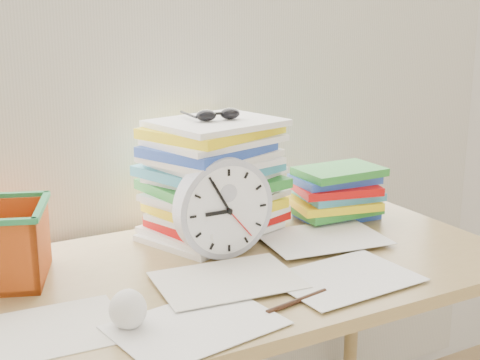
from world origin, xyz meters
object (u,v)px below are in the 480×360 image
desk (215,299)px  clock (223,208)px  paper_stack (213,179)px  book_stack (336,193)px

desk → clock: bearing=47.8°
paper_stack → clock: (-0.05, -0.14, -0.03)m
desk → paper_stack: bearing=63.8°
desk → clock: size_ratio=5.85×
desk → paper_stack: 0.32m
desk → clock: 0.21m
paper_stack → clock: paper_stack is taller
paper_stack → book_stack: size_ratio=1.36×
book_stack → paper_stack: bearing=172.8°
paper_stack → book_stack: 0.37m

